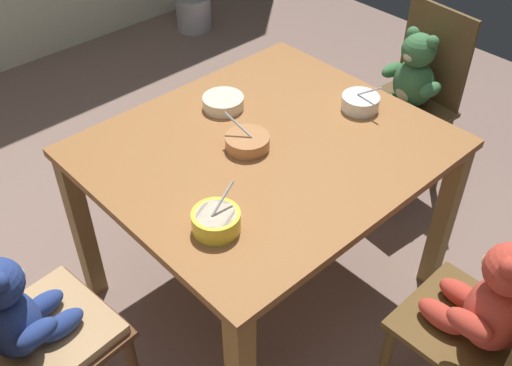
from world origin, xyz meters
TOP-DOWN VIEW (x-y plane):
  - ground_plane at (0.00, 0.00)m, footprint 5.20×5.20m
  - dining_table at (0.00, 0.00)m, footprint 1.19×1.03m
  - teddy_chair_near_right at (0.97, 0.04)m, footprint 0.44×0.43m
  - teddy_chair_near_front at (0.08, -0.89)m, footprint 0.38×0.39m
  - teddy_chair_near_left at (-0.97, 0.01)m, footprint 0.45×0.43m
  - porridge_bowl_cream_far_center at (0.05, 0.28)m, footprint 0.16×0.16m
  - porridge_bowl_yellow_near_left at (-0.40, -0.21)m, footprint 0.16×0.15m
  - porridge_bowl_white_near_right at (0.42, -0.08)m, footprint 0.14×0.15m
  - porridge_bowl_terracotta_center at (-0.06, 0.03)m, footprint 0.16×0.16m
  - metal_pail at (1.32, 2.15)m, footprint 0.26×0.26m

SIDE VIEW (x-z plane):
  - ground_plane at x=0.00m, z-range -0.04..0.00m
  - metal_pail at x=1.32m, z-range 0.00..0.25m
  - teddy_chair_near_left at x=-0.97m, z-range 0.09..1.05m
  - teddy_chair_near_right at x=0.97m, z-range 0.11..1.03m
  - teddy_chair_near_front at x=0.08m, z-range 0.11..1.05m
  - dining_table at x=0.00m, z-range 0.27..1.02m
  - porridge_bowl_cream_far_center at x=0.05m, z-range 0.75..0.80m
  - porridge_bowl_terracotta_center at x=-0.06m, z-range 0.72..0.84m
  - porridge_bowl_white_near_right at x=0.42m, z-range 0.72..0.84m
  - porridge_bowl_yellow_near_left at x=-0.40m, z-range 0.72..0.85m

